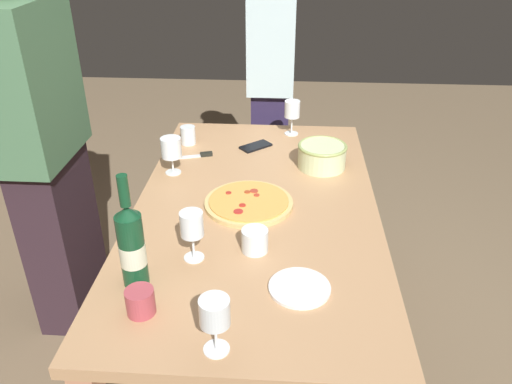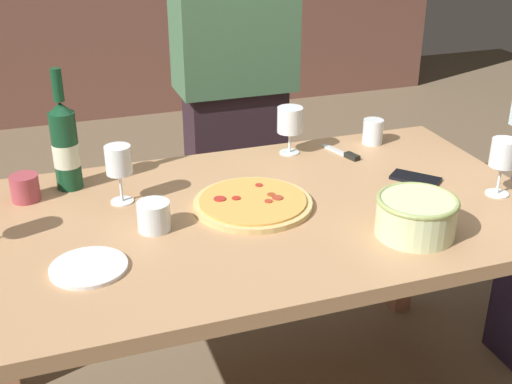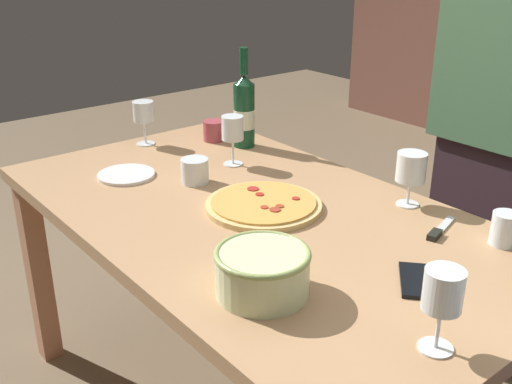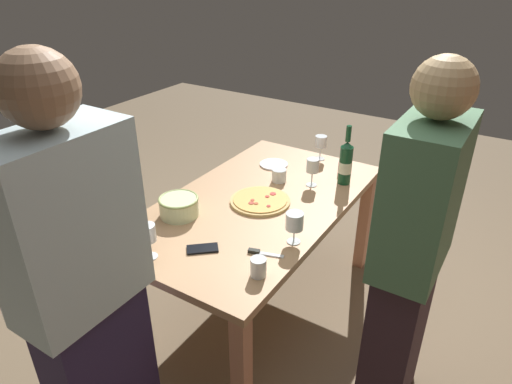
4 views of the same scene
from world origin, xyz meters
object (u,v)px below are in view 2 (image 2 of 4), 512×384
object	(u,v)px
cell_phone	(416,178)
dining_table	(256,240)
pizza	(252,203)
wine_glass_far_right	(290,121)
cup_ceramic	(373,132)
cup_amber	(154,216)
side_plate	(89,267)
wine_bottle	(65,145)
wine_glass_by_bottle	(119,163)
wine_glass_near_pizza	(503,155)
pizza_knife	(345,154)
person_host	(235,84)
serving_bowl	(416,215)
cup_spare	(25,188)

from	to	relation	value
cell_phone	dining_table	bearing A→B (deg)	142.58
dining_table	pizza	bearing A→B (deg)	96.49
wine_glass_far_right	cup_ceramic	world-z (taller)	wine_glass_far_right
pizza	cup_amber	xyz separation A→B (m)	(-0.28, -0.04, 0.03)
side_plate	wine_bottle	bearing A→B (deg)	90.00
side_plate	wine_glass_by_bottle	bearing A→B (deg)	68.78
wine_glass_near_pizza	pizza_knife	world-z (taller)	wine_glass_near_pizza
dining_table	cup_amber	world-z (taller)	cup_amber
person_host	dining_table	bearing A→B (deg)	0.00
cell_phone	cup_ceramic	bearing A→B (deg)	44.69
wine_glass_far_right	cell_phone	size ratio (longest dim) A/B	1.09
serving_bowl	pizza_knife	world-z (taller)	serving_bowl
serving_bowl	wine_glass_far_right	world-z (taller)	wine_glass_far_right
pizza	wine_glass_far_right	bearing A→B (deg)	53.87
wine_glass_by_bottle	side_plate	size ratio (longest dim) A/B	0.92
serving_bowl	side_plate	bearing A→B (deg)	172.97
wine_glass_near_pizza	wine_glass_by_bottle	world-z (taller)	same
dining_table	wine_glass_near_pizza	xyz separation A→B (m)	(0.69, -0.13, 0.22)
cup_amber	cell_phone	bearing A→B (deg)	3.63
serving_bowl	cup_amber	size ratio (longest dim) A/B	2.40
wine_glass_by_bottle	person_host	world-z (taller)	person_host
dining_table	wine_glass_by_bottle	world-z (taller)	wine_glass_by_bottle
cup_ceramic	wine_glass_by_bottle	bearing A→B (deg)	-168.51
wine_glass_far_right	cup_spare	world-z (taller)	wine_glass_far_right
pizza_knife	cell_phone	bearing A→B (deg)	-64.71
dining_table	serving_bowl	xyz separation A→B (m)	(0.34, -0.26, 0.15)
cup_spare	cell_phone	distance (m)	1.14
wine_glass_near_pizza	cell_phone	distance (m)	0.26
side_plate	cup_spare	bearing A→B (deg)	106.09
serving_bowl	side_plate	xyz separation A→B (m)	(-0.81, 0.10, -0.05)
wine_glass_near_pizza	person_host	xyz separation A→B (m)	(-0.47, 1.02, -0.03)
cup_spare	serving_bowl	bearing A→B (deg)	-29.76
cup_amber	dining_table	bearing A→B (deg)	3.02
wine_glass_far_right	serving_bowl	bearing A→B (deg)	-81.04
pizza_knife	dining_table	bearing A→B (deg)	-145.31
serving_bowl	pizza	bearing A→B (deg)	140.30
wine_glass_far_right	cup_spare	size ratio (longest dim) A/B	1.96
cup_ceramic	cup_spare	bearing A→B (deg)	-176.07
pizza	wine_glass_near_pizza	bearing A→B (deg)	-12.57
cell_phone	person_host	size ratio (longest dim) A/B	0.09
pizza	wine_glass_by_bottle	size ratio (longest dim) A/B	1.97
serving_bowl	wine_glass_far_right	size ratio (longest dim) A/B	1.32
side_plate	person_host	distance (m)	1.26
cup_amber	pizza_knife	distance (m)	0.75
serving_bowl	wine_glass_by_bottle	distance (m)	0.81
side_plate	pizza_knife	bearing A→B (deg)	26.69
wine_glass_by_bottle	pizza_knife	world-z (taller)	wine_glass_by_bottle
wine_glass_near_pizza	side_plate	xyz separation A→B (m)	(-1.16, -0.03, -0.12)
wine_glass_far_right	person_host	size ratio (longest dim) A/B	0.09
cup_amber	cup_ceramic	distance (m)	0.91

